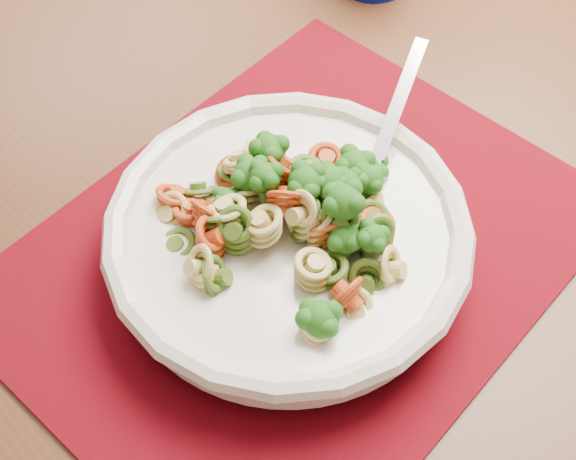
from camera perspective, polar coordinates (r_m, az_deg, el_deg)
dining_table at (r=0.73m, az=-8.09°, el=-4.92°), size 1.69×1.24×0.75m
placemat at (r=0.64m, az=0.69°, el=-1.67°), size 0.53×0.46×0.00m
pasta_bowl at (r=0.61m, az=0.00°, el=-0.48°), size 0.28×0.28×0.05m
pasta_broccoli_heap at (r=0.60m, az=0.00°, el=0.34°), size 0.24×0.24×0.06m
fork at (r=0.62m, az=5.62°, el=3.05°), size 0.16×0.12×0.08m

